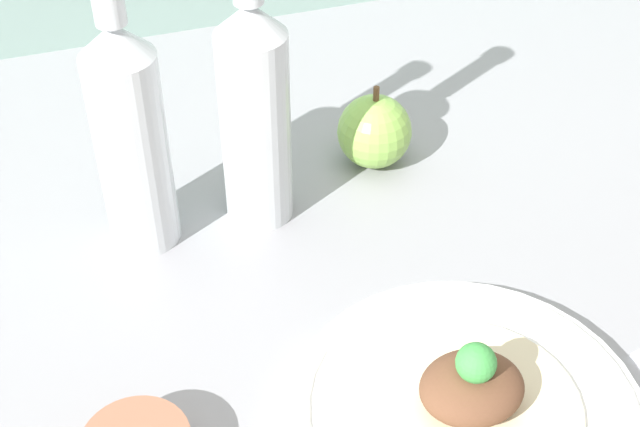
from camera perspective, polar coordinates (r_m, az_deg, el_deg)
The scene contains 6 objects.
ground_plane at distance 71.64cm, azimuth 0.36°, elevation -9.07°, with size 180.00×110.00×4.00cm, color gray.
plate at distance 65.00cm, azimuth 9.41°, elevation -12.49°, with size 25.16×25.16×2.15cm.
plated_food at distance 63.19cm, azimuth 9.64°, elevation -11.22°, with size 15.88×15.88×6.16cm.
cider_bottle_left at distance 73.33cm, azimuth -12.10°, elevation 5.33°, with size 6.01×6.01×29.49cm.
cider_bottle_right at distance 74.66cm, azimuth -4.21°, elevation 6.88°, with size 6.01×6.01×29.49cm.
apple at distance 85.24cm, azimuth 3.50°, elevation 5.27°, with size 7.14×7.14×8.51cm.
Camera 1 is at (-15.29, -44.16, 52.30)cm, focal length 50.00 mm.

